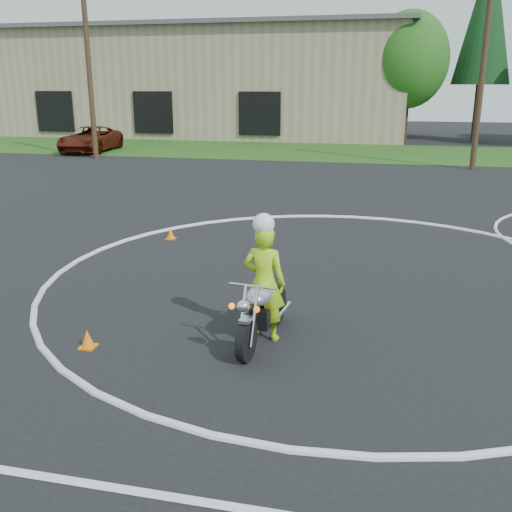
# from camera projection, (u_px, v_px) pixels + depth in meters

# --- Properties ---
(ground) EXTENTS (120.00, 120.00, 0.00)m
(ground) POSITION_uv_depth(u_px,v_px,m) (320.00, 340.00, 9.19)
(ground) COLOR black
(ground) RESTS_ON ground
(grass_strip) EXTENTS (120.00, 10.00, 0.02)m
(grass_strip) POSITION_uv_depth(u_px,v_px,m) (371.00, 153.00, 34.41)
(grass_strip) COLOR #1E4714
(grass_strip) RESTS_ON ground
(course_markings) EXTENTS (19.05, 19.05, 0.12)m
(course_markings) POSITION_uv_depth(u_px,v_px,m) (439.00, 267.00, 12.80)
(course_markings) COLOR silver
(course_markings) RESTS_ON ground
(primary_motorcycle) EXTENTS (0.75, 2.13, 1.12)m
(primary_motorcycle) POSITION_uv_depth(u_px,v_px,m) (262.00, 310.00, 8.98)
(primary_motorcycle) COLOR black
(primary_motorcycle) RESTS_ON ground
(rider_primary_grp) EXTENTS (0.74, 0.53, 2.08)m
(rider_primary_grp) POSITION_uv_depth(u_px,v_px,m) (264.00, 279.00, 8.98)
(rider_primary_grp) COLOR #A1DA17
(rider_primary_grp) RESTS_ON ground
(pickup_grp) EXTENTS (3.01, 5.63, 1.51)m
(pickup_grp) POSITION_uv_depth(u_px,v_px,m) (91.00, 139.00, 34.89)
(pickup_grp) COLOR #4C1408
(pickup_grp) RESTS_ON ground
(warehouse) EXTENTS (41.00, 17.00, 8.30)m
(warehouse) POSITION_uv_depth(u_px,v_px,m) (167.00, 82.00, 49.14)
(warehouse) COLOR tan
(warehouse) RESTS_ON ground
(utility_poles) EXTENTS (41.60, 1.12, 10.00)m
(utility_poles) POSITION_uv_depth(u_px,v_px,m) (484.00, 56.00, 26.26)
(utility_poles) COLOR #473321
(utility_poles) RESTS_ON ground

